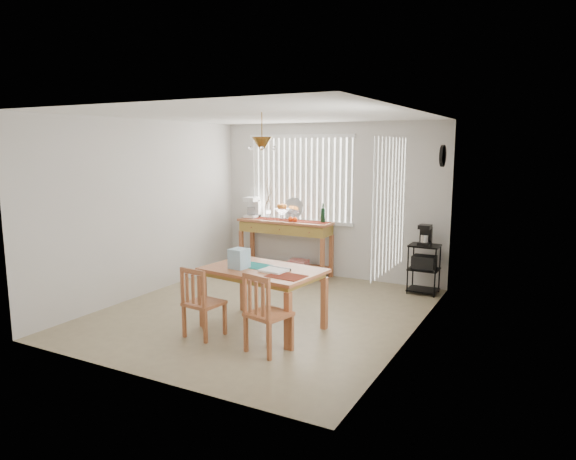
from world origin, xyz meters
The scene contains 10 objects.
ground centered at (0.00, 0.00, -0.01)m, with size 4.00×4.50×0.01m, color #9A8A68.
room_shell centered at (0.00, 0.02, 1.69)m, with size 4.20×4.70×2.70m.
sideboard centered at (-0.71, 1.99, 0.71)m, with size 1.69×0.47×0.95m.
sideboard_items centered at (-0.99, 2.01, 1.10)m, with size 1.60×0.40×0.73m.
wire_cart centered at (1.70, 1.92, 0.45)m, with size 0.44×0.35×0.75m.
cart_items centered at (1.70, 1.93, 0.89)m, with size 0.18×0.21×0.31m.
dining_table centered at (0.32, -0.51, 0.66)m, with size 1.49×1.05×0.75m.
table_items centered at (0.17, -0.62, 0.84)m, with size 1.07×0.62×0.24m.
chair_left centered at (-0.15, -1.11, 0.41)m, with size 0.43×0.43×0.84m.
chair_right centered at (0.74, -1.16, 0.44)m, with size 0.50×0.50×0.89m.
Camera 1 is at (3.43, -5.72, 2.22)m, focal length 32.00 mm.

